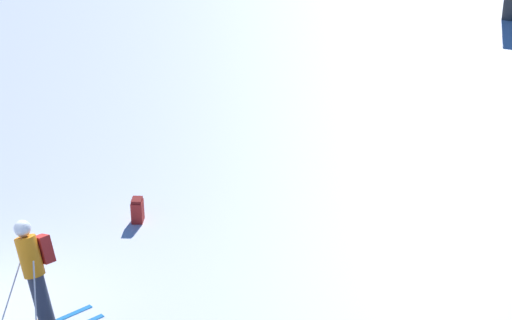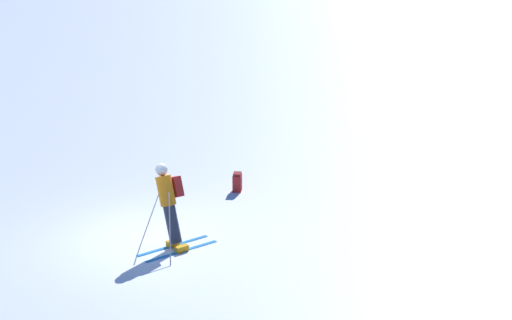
% 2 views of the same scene
% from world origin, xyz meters
% --- Properties ---
extents(ground_plane, '(300.00, 300.00, 0.00)m').
position_xyz_m(ground_plane, '(0.00, 0.00, 0.00)').
color(ground_plane, white).
extents(skier, '(1.32, 1.79, 1.83)m').
position_xyz_m(skier, '(0.76, 0.14, 1.00)').
color(skier, '#1E7AC6').
rests_on(skier, ground).
extents(spare_backpack, '(0.33, 0.37, 0.50)m').
position_xyz_m(spare_backpack, '(0.17, 3.72, 0.24)').
color(spare_backpack, '#AD231E').
rests_on(spare_backpack, ground).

